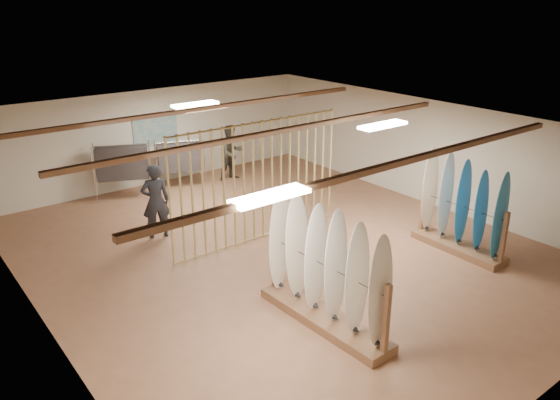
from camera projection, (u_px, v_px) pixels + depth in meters
floor at (280, 250)px, 12.17m from camera, size 12.00×12.00×0.00m
ceiling at (280, 127)px, 11.18m from camera, size 12.00×12.00×0.00m
wall_back at (156, 137)px, 16.11m from camera, size 12.00×0.00×12.00m
wall_front at (557, 312)px, 7.25m from camera, size 12.00×0.00×12.00m
wall_left at (36, 256)px, 8.81m from camera, size 0.00×12.00×12.00m
wall_right at (428, 152)px, 14.54m from camera, size 0.00×12.00×12.00m
ceiling_slats at (280, 131)px, 11.21m from camera, size 9.50×6.12×0.10m
light_panels at (280, 130)px, 11.20m from camera, size 1.20×0.35×0.06m
bamboo_partition at (258, 182)px, 12.27m from camera, size 4.45×0.05×2.78m
poster at (155, 130)px, 16.02m from camera, size 1.40×0.03×0.90m
rack_left at (325, 284)px, 9.22m from camera, size 0.70×2.79×2.24m
rack_right at (461, 221)px, 11.92m from camera, size 0.62×2.21×2.09m
clothing_rack_a at (122, 163)px, 14.87m from camera, size 1.41×0.91×1.59m
clothing_rack_b at (180, 157)px, 15.75m from camera, size 1.30×0.73×1.45m
shopper_a at (155, 196)px, 12.51m from camera, size 0.84×0.68×2.02m
shopper_b at (231, 149)px, 16.48m from camera, size 0.98×0.79×1.91m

